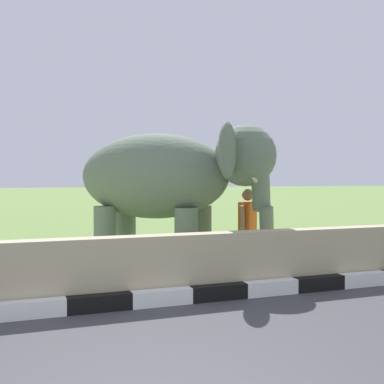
% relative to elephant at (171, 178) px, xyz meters
% --- Properties ---
extents(striped_curb, '(16.20, 0.20, 0.24)m').
position_rel_elephant_xyz_m(striped_curb, '(-2.24, -2.36, -1.75)').
color(striped_curb, white).
rests_on(striped_curb, ground_plane).
extents(barrier_parapet, '(28.00, 0.36, 1.00)m').
position_rel_elephant_xyz_m(barrier_parapet, '(0.11, -2.06, -1.37)').
color(barrier_parapet, tan).
rests_on(barrier_parapet, ground_plane).
extents(elephant, '(3.92, 3.71, 2.87)m').
position_rel_elephant_xyz_m(elephant, '(0.00, 0.00, 0.00)').
color(elephant, slate).
rests_on(elephant, ground_plane).
extents(person_handler, '(0.55, 0.49, 1.66)m').
position_rel_elephant_xyz_m(person_handler, '(1.42, -0.56, -0.94)').
color(person_handler, navy).
rests_on(person_handler, ground_plane).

